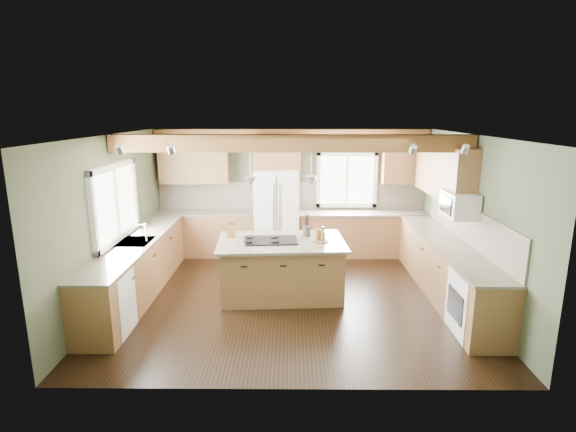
{
  "coord_description": "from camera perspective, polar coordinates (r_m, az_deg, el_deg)",
  "views": [
    {
      "loc": [
        -0.0,
        -6.82,
        2.96
      ],
      "look_at": [
        -0.06,
        0.3,
        1.28
      ],
      "focal_mm": 28.0,
      "sensor_mm": 36.0,
      "label": 1
    }
  ],
  "objects": [
    {
      "name": "upper_cab_right",
      "position": [
        8.22,
        19.18,
        5.48
      ],
      "size": [
        0.35,
        2.2,
        0.9
      ],
      "primitive_type": "cube",
      "color": "brown",
      "rests_on": "wall_right"
    },
    {
      "name": "counter_left",
      "position": [
        7.6,
        -18.8,
        -3.19
      ],
      "size": [
        0.64,
        3.74,
        0.04
      ],
      "primitive_type": "cube",
      "color": "#474134",
      "rests_on": "base_cab_left"
    },
    {
      "name": "knife_block",
      "position": [
        7.44,
        -7.25,
        -1.9
      ],
      "size": [
        0.14,
        0.11,
        0.22
      ],
      "primitive_type": "cube",
      "rotation": [
        0.0,
        0.0,
        -0.1
      ],
      "color": "brown",
      "rests_on": "island_top"
    },
    {
      "name": "microwave",
      "position": [
        7.38,
        20.92,
        1.38
      ],
      "size": [
        0.4,
        0.7,
        0.38
      ],
      "primitive_type": "cube",
      "color": "white",
      "rests_on": "wall_right"
    },
    {
      "name": "backsplash_right",
      "position": [
        7.62,
        21.9,
        -0.98
      ],
      "size": [
        0.03,
        3.7,
        0.58
      ],
      "primitive_type": "cube",
      "color": "brown",
      "rests_on": "wall_right"
    },
    {
      "name": "counter_back_right",
      "position": [
        9.37,
        9.6,
        0.38
      ],
      "size": [
        2.66,
        0.64,
        0.04
      ],
      "primitive_type": "cube",
      "color": "#474134",
      "rests_on": "base_cab_back_right"
    },
    {
      "name": "oven",
      "position": [
        6.61,
        22.97,
        -10.35
      ],
      "size": [
        0.6,
        0.72,
        0.84
      ],
      "primitive_type": "cube",
      "color": "white",
      "rests_on": "floor"
    },
    {
      "name": "counter_back_left",
      "position": [
        9.42,
        -10.5,
        0.41
      ],
      "size": [
        2.06,
        0.64,
        0.04
      ],
      "primitive_type": "cube",
      "color": "#474134",
      "rests_on": "base_cab_back_left"
    },
    {
      "name": "refrigerator",
      "position": [
        9.18,
        -1.42,
        0.29
      ],
      "size": [
        0.9,
        0.74,
        1.8
      ],
      "primitive_type": "cube",
      "color": "white",
      "rests_on": "floor"
    },
    {
      "name": "ceiling",
      "position": [
        6.83,
        0.47,
        10.25
      ],
      "size": [
        5.6,
        5.6,
        0.0
      ],
      "primitive_type": "plane",
      "rotation": [
        3.14,
        0.0,
        0.0
      ],
      "color": "silver",
      "rests_on": "wall_back"
    },
    {
      "name": "base_cab_right",
      "position": [
        7.73,
        19.43,
        -6.53
      ],
      "size": [
        0.6,
        3.7,
        0.88
      ],
      "primitive_type": "cube",
      "color": "brown",
      "rests_on": "floor"
    },
    {
      "name": "wall_right",
      "position": [
        7.56,
        22.2,
        -0.41
      ],
      "size": [
        0.0,
        5.0,
        5.0
      ],
      "primitive_type": "plane",
      "rotation": [
        1.57,
        0.0,
        -1.57
      ],
      "color": "#464C36",
      "rests_on": "ground"
    },
    {
      "name": "base_cab_back_right",
      "position": [
        9.48,
        9.49,
        -2.33
      ],
      "size": [
        2.62,
        0.6,
        0.88
      ],
      "primitive_type": "cube",
      "color": "brown",
      "rests_on": "floor"
    },
    {
      "name": "bottle_tray",
      "position": [
        7.15,
        4.1,
        -2.35
      ],
      "size": [
        0.3,
        0.3,
        0.24
      ],
      "primitive_type": null,
      "rotation": [
        0.0,
        0.0,
        -0.19
      ],
      "color": "brown",
      "rests_on": "island_top"
    },
    {
      "name": "upper_cab_over_fridge",
      "position": [
        9.19,
        -1.43,
        8.2
      ],
      "size": [
        0.96,
        0.35,
        0.7
      ],
      "primitive_type": "cube",
      "color": "brown",
      "rests_on": "wall_back"
    },
    {
      "name": "wall_left",
      "position": [
        7.56,
        -21.29,
        -0.34
      ],
      "size": [
        0.0,
        5.0,
        5.0
      ],
      "primitive_type": "plane",
      "rotation": [
        1.57,
        0.0,
        1.57
      ],
      "color": "#464C36",
      "rests_on": "ground"
    },
    {
      "name": "window_left",
      "position": [
        7.54,
        -21.17,
        1.6
      ],
      "size": [
        0.04,
        1.6,
        1.05
      ],
      "primitive_type": "cube",
      "color": "white",
      "rests_on": "wall_left"
    },
    {
      "name": "upper_cab_back_left",
      "position": [
        9.41,
        -11.83,
        6.83
      ],
      "size": [
        1.4,
        0.35,
        0.9
      ],
      "primitive_type": "cube",
      "color": "brown",
      "rests_on": "wall_back"
    },
    {
      "name": "pendant_left",
      "position": [
        7.0,
        -4.78,
        4.36
      ],
      "size": [
        0.18,
        0.18,
        0.16
      ],
      "primitive_type": "cone",
      "rotation": [
        3.14,
        0.0,
        0.0
      ],
      "color": "#B2B2B7",
      "rests_on": "ceiling"
    },
    {
      "name": "utensil_crock",
      "position": [
        7.47,
        2.38,
        -1.92
      ],
      "size": [
        0.14,
        0.14,
        0.17
      ],
      "primitive_type": "cylinder",
      "rotation": [
        0.0,
        0.0,
        -0.16
      ],
      "color": "#483F3A",
      "rests_on": "island_top"
    },
    {
      "name": "sink",
      "position": [
        7.59,
        -18.8,
        -3.16
      ],
      "size": [
        0.5,
        0.65,
        0.03
      ],
      "primitive_type": "cube",
      "color": "#262628",
      "rests_on": "counter_left"
    },
    {
      "name": "counter_right",
      "position": [
        7.6,
        19.69,
        -3.26
      ],
      "size": [
        0.64,
        3.74,
        0.04
      ],
      "primitive_type": "cube",
      "color": "#474134",
      "rests_on": "base_cab_right"
    },
    {
      "name": "base_cab_back_left",
      "position": [
        9.54,
        -10.38,
        -2.28
      ],
      "size": [
        2.02,
        0.6,
        0.88
      ],
      "primitive_type": "cube",
      "color": "brown",
      "rests_on": "floor"
    },
    {
      "name": "dishwasher",
      "position": [
        6.6,
        -22.09,
        -10.28
      ],
      "size": [
        0.6,
        0.6,
        0.84
      ],
      "primitive_type": "cube",
      "color": "white",
      "rests_on": "floor"
    },
    {
      "name": "backsplash_back",
      "position": [
        9.47,
        0.45,
        2.61
      ],
      "size": [
        5.58,
        0.03,
        0.58
      ],
      "primitive_type": "cube",
      "color": "brown",
      "rests_on": "wall_back"
    },
    {
      "name": "faucet",
      "position": [
        7.5,
        -17.58,
        -2.12
      ],
      "size": [
        0.02,
        0.02,
        0.28
      ],
      "primitive_type": "cylinder",
      "color": "#B2B2B7",
      "rests_on": "sink"
    },
    {
      "name": "floor",
      "position": [
        7.44,
        0.43,
        -10.19
      ],
      "size": [
        5.6,
        5.6,
        0.0
      ],
      "primitive_type": "plane",
      "color": "black",
      "rests_on": "ground"
    },
    {
      "name": "window_back",
      "position": [
        9.48,
        7.45,
        4.6
      ],
      "size": [
        1.1,
        0.04,
        1.0
      ],
      "primitive_type": "cube",
      "color": "white",
      "rests_on": "wall_back"
    },
    {
      "name": "base_cab_left",
      "position": [
        7.73,
        -18.55,
        -6.47
      ],
      "size": [
        0.6,
        3.7,
        0.88
      ],
      "primitive_type": "cube",
      "color": "brown",
      "rests_on": "floor"
    },
    {
      "name": "ceiling_beam",
      "position": [
        6.94,
        0.47,
        9.22
      ],
      "size": [
        5.55,
        0.26,
        0.26
      ],
      "primitive_type": "cube",
      "color": "brown",
      "rests_on": "ceiling"
    },
    {
      "name": "cooktop",
      "position": [
        7.21,
        -2.13,
        -3.09
      ],
      "size": [
        0.86,
        0.6,
        0.02
      ],
      "primitive_type": "cube",
      "rotation": [
        0.0,
        0.0,
        0.07
      ],
      "color": "black",
      "rests_on": "island_top"
    },
    {
      "name": "pendant_right",
      "position": [
        7.04,
        2.97,
        4.43
      ],
      "size": [
        0.18,
        0.18,
        0.16
      ],
      "primitive_type": "cone",
      "rotation": [
        3.14,
        0.0,
        0.0
      ],
      "color": "#B2B2B7",
      "rests_on": "ceiling"
    },
    {
      "name": "island",
      "position": [
        7.37,
        -0.86,
        -6.73
      ],
      "size": [
        1.97,
        1.28,
        0.88
      ],
      "primitive_type": "cube",
      "rotation": [
        0.0,
        0.0,
        0.07
      ],
      "color": "brown",
      "rests_on": "floor"
    },
    {
      "name": "soffit_trim",
      "position": [
        9.23,
        0.47,
        10.66
      ],
      "size": [
        5.55,
        0.2,
        0.1
      ],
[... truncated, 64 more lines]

